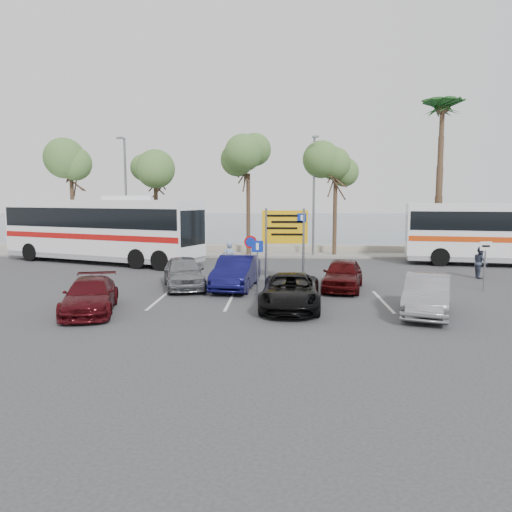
{
  "coord_description": "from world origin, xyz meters",
  "views": [
    {
      "loc": [
        0.88,
        -20.76,
        4.14
      ],
      "look_at": [
        -0.38,
        3.0,
        1.32
      ],
      "focal_mm": 35.0,
      "sensor_mm": 36.0,
      "label": 1
    }
  ],
  "objects_px": {
    "car_maroon": "(90,296)",
    "car_blue": "(236,272)",
    "direction_sign": "(285,233)",
    "car_red": "(343,274)",
    "coach_bus_left": "(101,232)",
    "car_silver_b": "(427,295)",
    "pedestrian_far": "(480,262)",
    "pedestrian_near": "(229,259)",
    "street_lamp_left": "(125,190)",
    "car_silver_a": "(184,272)",
    "suv_black": "(291,291)",
    "street_lamp_right": "(314,190)"
  },
  "relations": [
    {
      "from": "pedestrian_near",
      "to": "car_maroon",
      "type": "bearing_deg",
      "value": 66.61
    },
    {
      "from": "coach_bus_left",
      "to": "pedestrian_near",
      "type": "distance_m",
      "value": 10.15
    },
    {
      "from": "street_lamp_right",
      "to": "pedestrian_near",
      "type": "xyz_separation_m",
      "value": [
        -4.87,
        -8.67,
        -3.68
      ]
    },
    {
      "from": "car_silver_a",
      "to": "car_red",
      "type": "height_order",
      "value": "car_silver_a"
    },
    {
      "from": "pedestrian_near",
      "to": "street_lamp_left",
      "type": "bearing_deg",
      "value": -43.87
    },
    {
      "from": "direction_sign",
      "to": "car_blue",
      "type": "relative_size",
      "value": 0.8
    },
    {
      "from": "direction_sign",
      "to": "coach_bus_left",
      "type": "relative_size",
      "value": 0.26
    },
    {
      "from": "street_lamp_right",
      "to": "street_lamp_left",
      "type": "bearing_deg",
      "value": 180.0
    },
    {
      "from": "street_lamp_right",
      "to": "coach_bus_left",
      "type": "distance_m",
      "value": 14.22
    },
    {
      "from": "coach_bus_left",
      "to": "car_silver_a",
      "type": "relative_size",
      "value": 3.21
    },
    {
      "from": "street_lamp_left",
      "to": "suv_black",
      "type": "distance_m",
      "value": 19.91
    },
    {
      "from": "street_lamp_left",
      "to": "pedestrian_near",
      "type": "bearing_deg",
      "value": -46.83
    },
    {
      "from": "car_silver_a",
      "to": "street_lamp_left",
      "type": "bearing_deg",
      "value": 102.1
    },
    {
      "from": "direction_sign",
      "to": "car_red",
      "type": "distance_m",
      "value": 3.55
    },
    {
      "from": "car_blue",
      "to": "car_maroon",
      "type": "bearing_deg",
      "value": -127.84
    },
    {
      "from": "car_blue",
      "to": "pedestrian_near",
      "type": "relative_size",
      "value": 2.45
    },
    {
      "from": "street_lamp_left",
      "to": "car_silver_a",
      "type": "xyz_separation_m",
      "value": [
        6.4,
        -12.02,
        -3.87
      ]
    },
    {
      "from": "direction_sign",
      "to": "car_silver_b",
      "type": "bearing_deg",
      "value": -51.83
    },
    {
      "from": "direction_sign",
      "to": "car_red",
      "type": "xyz_separation_m",
      "value": [
        2.6,
        -1.7,
        -1.74
      ]
    },
    {
      "from": "coach_bus_left",
      "to": "pedestrian_near",
      "type": "relative_size",
      "value": 7.41
    },
    {
      "from": "car_silver_b",
      "to": "pedestrian_near",
      "type": "relative_size",
      "value": 2.32
    },
    {
      "from": "pedestrian_far",
      "to": "car_red",
      "type": "bearing_deg",
      "value": 118.0
    },
    {
      "from": "car_silver_a",
      "to": "pedestrian_near",
      "type": "height_order",
      "value": "pedestrian_near"
    },
    {
      "from": "car_maroon",
      "to": "suv_black",
      "type": "relative_size",
      "value": 0.91
    },
    {
      "from": "street_lamp_right",
      "to": "suv_black",
      "type": "height_order",
      "value": "street_lamp_right"
    },
    {
      "from": "car_blue",
      "to": "direction_sign",
      "type": "bearing_deg",
      "value": 43.58
    },
    {
      "from": "car_blue",
      "to": "suv_black",
      "type": "relative_size",
      "value": 0.97
    },
    {
      "from": "car_maroon",
      "to": "pedestrian_far",
      "type": "bearing_deg",
      "value": 13.11
    },
    {
      "from": "street_lamp_left",
      "to": "car_silver_a",
      "type": "relative_size",
      "value": 1.88
    },
    {
      "from": "direction_sign",
      "to": "car_maroon",
      "type": "bearing_deg",
      "value": -136.28
    },
    {
      "from": "car_maroon",
      "to": "car_red",
      "type": "height_order",
      "value": "car_red"
    },
    {
      "from": "pedestrian_far",
      "to": "suv_black",
      "type": "bearing_deg",
      "value": 129.86
    },
    {
      "from": "coach_bus_left",
      "to": "car_maroon",
      "type": "distance_m",
      "value": 14.33
    },
    {
      "from": "pedestrian_far",
      "to": "direction_sign",
      "type": "bearing_deg",
      "value": 102.88
    },
    {
      "from": "street_lamp_left",
      "to": "car_silver_b",
      "type": "height_order",
      "value": "street_lamp_left"
    },
    {
      "from": "car_maroon",
      "to": "car_silver_b",
      "type": "xyz_separation_m",
      "value": [
        12.0,
        0.34,
        0.09
      ]
    },
    {
      "from": "car_maroon",
      "to": "pedestrian_far",
      "type": "xyz_separation_m",
      "value": [
        17.0,
        8.55,
        0.2
      ]
    },
    {
      "from": "street_lamp_left",
      "to": "car_blue",
      "type": "relative_size",
      "value": 1.77
    },
    {
      "from": "car_red",
      "to": "pedestrian_far",
      "type": "height_order",
      "value": "pedestrian_far"
    },
    {
      "from": "coach_bus_left",
      "to": "car_blue",
      "type": "relative_size",
      "value": 3.02
    },
    {
      "from": "coach_bus_left",
      "to": "car_silver_b",
      "type": "distance_m",
      "value": 21.18
    },
    {
      "from": "direction_sign",
      "to": "car_red",
      "type": "height_order",
      "value": "direction_sign"
    },
    {
      "from": "coach_bus_left",
      "to": "car_maroon",
      "type": "bearing_deg",
      "value": -71.5
    },
    {
      "from": "pedestrian_far",
      "to": "car_blue",
      "type": "bearing_deg",
      "value": 108.6
    },
    {
      "from": "direction_sign",
      "to": "car_silver_a",
      "type": "relative_size",
      "value": 0.85
    },
    {
      "from": "car_maroon",
      "to": "car_blue",
      "type": "bearing_deg",
      "value": 32.58
    },
    {
      "from": "coach_bus_left",
      "to": "car_silver_b",
      "type": "bearing_deg",
      "value": -38.59
    },
    {
      "from": "coach_bus_left",
      "to": "suv_black",
      "type": "xyz_separation_m",
      "value": [
        11.73,
        -12.5,
        -1.31
      ]
    },
    {
      "from": "car_red",
      "to": "coach_bus_left",
      "type": "bearing_deg",
      "value": 160.36
    },
    {
      "from": "car_silver_a",
      "to": "car_maroon",
      "type": "relative_size",
      "value": 1.0
    }
  ]
}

